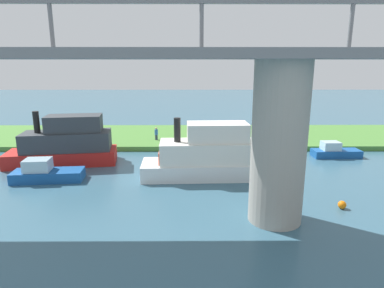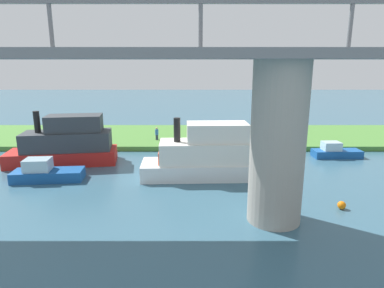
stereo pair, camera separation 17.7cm
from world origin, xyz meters
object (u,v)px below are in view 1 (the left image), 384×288
bridge_pylon (279,144)px  houseboat_blue (335,151)px  pontoon_yellow (205,155)px  mooring_post (277,141)px  riverboat_paddlewheel (65,144)px  motorboat_white (46,173)px  person_on_bank (156,133)px  marker_buoy (342,205)px

bridge_pylon → houseboat_blue: bridge_pylon is taller
houseboat_blue → pontoon_yellow: bearing=24.1°
mooring_post → riverboat_paddlewheel: (19.92, 4.71, 0.84)m
pontoon_yellow → houseboat_blue: size_ratio=2.06×
riverboat_paddlewheel → motorboat_white: size_ratio=1.81×
riverboat_paddlewheel → motorboat_white: bearing=90.3°
person_on_bank → marker_buoy: person_on_bank is taller
bridge_pylon → marker_buoy: size_ratio=17.80×
mooring_post → houseboat_blue: (-4.82, 2.69, -0.38)m
riverboat_paddlewheel → marker_buoy: (-20.30, 9.55, -1.50)m
bridge_pylon → motorboat_white: bearing=-22.6°
motorboat_white → houseboat_blue: motorboat_white is taller
bridge_pylon → mooring_post: bearing=-104.8°
pontoon_yellow → marker_buoy: pontoon_yellow is taller
bridge_pylon → riverboat_paddlewheel: size_ratio=0.93×
mooring_post → pontoon_yellow: bearing=47.1°
person_on_bank → pontoon_yellow: bearing=114.3°
marker_buoy → bridge_pylon: bearing=17.4°
pontoon_yellow → marker_buoy: bearing=143.9°
marker_buoy → person_on_bank: bearing=-52.2°
bridge_pylon → person_on_bank: bridge_pylon is taller
pontoon_yellow → bridge_pylon: bearing=116.1°
person_on_bank → mooring_post: 12.89m
mooring_post → marker_buoy: bearing=91.5°
bridge_pylon → mooring_post: 16.60m
pontoon_yellow → riverboat_paddlewheel: (12.17, -3.62, 0.01)m
pontoon_yellow → riverboat_paddlewheel: size_ratio=0.97×
pontoon_yellow → houseboat_blue: (-12.57, -5.64, -1.21)m
motorboat_white → marker_buoy: motorboat_white is taller
person_on_bank → marker_buoy: (-13.02, 16.77, -0.95)m
mooring_post → motorboat_white: motorboat_white is taller
houseboat_blue → motorboat_white: bearing=14.6°
motorboat_white → person_on_bank: bearing=-122.0°
mooring_post → houseboat_blue: houseboat_blue is taller
houseboat_blue → marker_buoy: size_ratio=9.04×
pontoon_yellow → motorboat_white: size_ratio=1.75×
person_on_bank → motorboat_white: person_on_bank is taller
motorboat_white → pontoon_yellow: bearing=-176.3°
bridge_pylon → riverboat_paddlewheel: bridge_pylon is taller
person_on_bank → motorboat_white: size_ratio=0.26×
mooring_post → pontoon_yellow: 11.41m
riverboat_paddlewheel → person_on_bank: bearing=-135.2°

